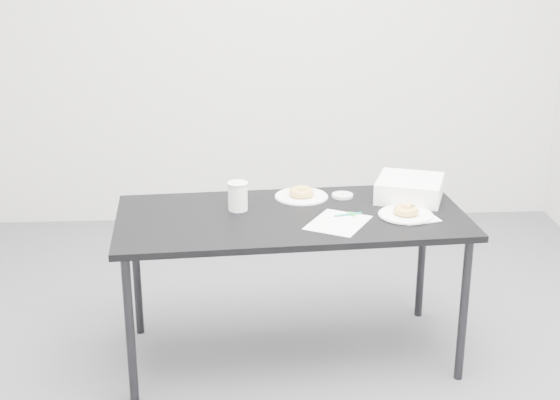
{
  "coord_description": "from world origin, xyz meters",
  "views": [
    {
      "loc": [
        -0.18,
        -3.08,
        1.9
      ],
      "look_at": [
        0.0,
        0.02,
        0.82
      ],
      "focal_mm": 50.0,
      "sensor_mm": 36.0,
      "label": 1
    }
  ],
  "objects": [
    {
      "name": "bakery_box",
      "position": [
        0.63,
        0.34,
        0.75
      ],
      "size": [
        0.37,
        0.37,
        0.1
      ],
      "primitive_type": "cube",
      "rotation": [
        0.0,
        0.0,
        -0.34
      ],
      "color": "white",
      "rests_on": "table"
    },
    {
      "name": "donut_far",
      "position": [
        0.13,
        0.38,
        0.73
      ],
      "size": [
        0.16,
        0.16,
        0.04
      ],
      "primitive_type": "torus",
      "rotation": [
        0.0,
        0.0,
        0.44
      ],
      "color": "#C78F3F",
      "rests_on": "plate_far"
    },
    {
      "name": "napkin",
      "position": [
        0.61,
        0.08,
        0.7
      ],
      "size": [
        0.21,
        0.21,
        0.0
      ],
      "primitive_type": "cube",
      "rotation": [
        0.0,
        0.0,
        0.28
      ],
      "color": "white",
      "rests_on": "table"
    },
    {
      "name": "donut_near",
      "position": [
        0.56,
        0.1,
        0.73
      ],
      "size": [
        0.13,
        0.13,
        0.04
      ],
      "primitive_type": "torus",
      "rotation": [
        0.0,
        0.0,
        0.14
      ],
      "color": "#C78F3F",
      "rests_on": "plate_near"
    },
    {
      "name": "coffee_cup",
      "position": [
        -0.17,
        0.22,
        0.77
      ],
      "size": [
        0.09,
        0.09,
        0.13
      ],
      "primitive_type": "cylinder",
      "color": "silver",
      "rests_on": "table"
    },
    {
      "name": "logo_patch",
      "position": [
        0.33,
        0.13,
        0.71
      ],
      "size": [
        0.06,
        0.06,
        0.0
      ],
      "primitive_type": "cube",
      "rotation": [
        0.0,
        0.0,
        -0.51
      ],
      "color": "green",
      "rests_on": "scorecard"
    },
    {
      "name": "plate_near",
      "position": [
        0.56,
        0.1,
        0.71
      ],
      "size": [
        0.24,
        0.24,
        0.01
      ],
      "primitive_type": "cylinder",
      "color": "white",
      "rests_on": "napkin"
    },
    {
      "name": "floor",
      "position": [
        0.0,
        0.0,
        0.0
      ],
      "size": [
        4.0,
        4.0,
        0.0
      ],
      "primitive_type": "plane",
      "color": "#48484C",
      "rests_on": "ground"
    },
    {
      "name": "table",
      "position": [
        0.06,
        0.15,
        0.65
      ],
      "size": [
        1.59,
        0.83,
        0.7
      ],
      "rotation": [
        0.0,
        0.0,
        0.07
      ],
      "color": "black",
      "rests_on": "floor"
    },
    {
      "name": "plate_far",
      "position": [
        0.13,
        0.38,
        0.71
      ],
      "size": [
        0.25,
        0.25,
        0.01
      ],
      "primitive_type": "cylinder",
      "color": "white",
      "rests_on": "table"
    },
    {
      "name": "cup_lid",
      "position": [
        0.32,
        0.38,
        0.71
      ],
      "size": [
        0.1,
        0.1,
        0.01
      ],
      "primitive_type": "cylinder",
      "color": "silver",
      "rests_on": "table"
    },
    {
      "name": "pen",
      "position": [
        0.31,
        0.12,
        0.71
      ],
      "size": [
        0.13,
        0.04,
        0.01
      ],
      "primitive_type": "cylinder",
      "rotation": [
        0.0,
        1.57,
        0.24
      ],
      "color": "#0C8573",
      "rests_on": "scorecard"
    },
    {
      "name": "wall_back",
      "position": [
        0.0,
        2.0,
        1.35
      ],
      "size": [
        4.0,
        0.02,
        2.7
      ],
      "primitive_type": "cube",
      "color": "silver",
      "rests_on": "floor"
    },
    {
      "name": "scorecard",
      "position": [
        0.26,
        0.03,
        0.7
      ],
      "size": [
        0.33,
        0.35,
        0.0
      ],
      "primitive_type": "cube",
      "rotation": [
        0.0,
        0.0,
        -0.51
      ],
      "color": "white",
      "rests_on": "table"
    }
  ]
}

